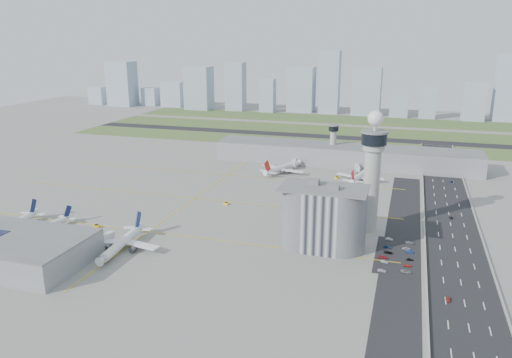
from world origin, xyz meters
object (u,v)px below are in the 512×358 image
(airplane_near_b, at_px, (45,223))
(tug_5, at_px, (337,177))
(tug_3, at_px, (226,203))
(control_tower, at_px, (372,167))
(admin_building, at_px, (323,218))
(jet_bridge_near_1, at_px, (41,239))
(car_lot_2, at_px, (383,257))
(car_lot_5, at_px, (389,239))
(tug_0, at_px, (47,230))
(car_lot_1, at_px, (384,261))
(tug_4, at_px, (303,181))
(car_lot_8, at_px, (410,259))
(car_lot_0, at_px, (382,270))
(airplane_near_c, at_px, (121,238))
(jet_bridge_far_0, at_px, (294,162))
(jet_bridge_far_1, at_px, (357,167))
(jet_bridge_near_2, at_px, (92,246))
(airplane_far_a, at_px, (283,164))
(car_lot_3, at_px, (388,252))
(tug_2, at_px, (96,226))
(car_hw_0, at_px, (448,299))
(car_lot_7, at_px, (407,266))
(car_lot_9, at_px, (409,252))
(tug_1, at_px, (83,235))
(car_hw_4, at_px, (429,161))
(car_lot_4, at_px, (388,247))
(secondary_tower, at_px, (333,141))
(airplane_near_a, at_px, (12,221))
(car_hw_1, at_px, (451,218))
(car_lot_6, at_px, (406,271))
(airplane_far_b, at_px, (361,172))
(car_lot_11, at_px, (410,243))
(car_hw_2, at_px, (452,182))

(airplane_near_b, relative_size, tug_5, 12.13)
(tug_3, bearing_deg, control_tower, 92.78)
(admin_building, xyz_separation_m, jet_bridge_near_1, (-134.99, -39.00, -12.45))
(car_lot_2, height_order, car_lot_5, car_lot_2)
(tug_0, relative_size, car_lot_1, 1.05)
(tug_4, xyz_separation_m, car_lot_8, (75.15, -113.09, -0.42))
(tug_3, height_order, car_lot_0, tug_3)
(airplane_near_c, relative_size, jet_bridge_far_0, 3.25)
(jet_bridge_far_1, height_order, tug_0, jet_bridge_far_1)
(jet_bridge_far_1, distance_m, tug_3, 127.51)
(airplane_near_b, height_order, tug_0, airplane_near_b)
(airplane_near_b, xyz_separation_m, jet_bridge_near_2, (39.37, -14.83, -2.06))
(airplane_far_a, bearing_deg, car_lot_3, -124.22)
(tug_2, height_order, car_hw_0, tug_2)
(control_tower, bearing_deg, car_lot_7, -62.82)
(airplane_near_b, relative_size, airplane_far_a, 0.78)
(airplane_near_c, distance_m, car_lot_9, 139.52)
(airplane_near_c, height_order, car_lot_5, airplane_near_c)
(tug_4, distance_m, car_lot_8, 135.78)
(tug_4, bearing_deg, tug_2, 76.31)
(tug_1, bearing_deg, car_hw_4, 81.35)
(airplane_far_a, height_order, car_lot_5, airplane_far_a)
(car_lot_4, height_order, car_hw_0, car_hw_0)
(secondary_tower, height_order, airplane_far_a, secondary_tower)
(tug_0, relative_size, car_lot_9, 0.91)
(tug_1, bearing_deg, car_lot_1, 34.80)
(jet_bridge_far_1, height_order, car_lot_7, jet_bridge_far_1)
(control_tower, distance_m, secondary_tower, 148.97)
(car_lot_1, bearing_deg, car_lot_7, -89.31)
(airplane_near_a, xyz_separation_m, car_hw_0, (218.14, -8.63, -5.31))
(car_lot_2, bearing_deg, car_hw_1, -30.17)
(airplane_near_c, xyz_separation_m, car_lot_8, (134.26, 29.95, -5.83))
(tug_4, relative_size, car_lot_6, 0.71)
(airplane_far_b, bearing_deg, car_lot_0, -159.02)
(car_lot_5, relative_size, car_hw_4, 1.00)
(car_lot_9, bearing_deg, airplane_far_a, 43.96)
(jet_bridge_near_2, bearing_deg, secondary_tower, -11.47)
(car_lot_1, relative_size, car_lot_11, 0.77)
(tug_0, bearing_deg, car_lot_4, -60.84)
(secondary_tower, bearing_deg, car_lot_3, -72.45)
(airplane_far_b, relative_size, jet_bridge_near_1, 2.97)
(tug_0, bearing_deg, airplane_near_b, 70.38)
(admin_building, xyz_separation_m, jet_bridge_far_0, (-49.99, 154.00, -12.45))
(car_hw_1, bearing_deg, car_hw_2, 77.13)
(car_lot_1, height_order, car_hw_4, car_hw_4)
(car_lot_2, bearing_deg, airplane_near_a, 93.96)
(airplane_far_b, bearing_deg, car_lot_1, -158.12)
(car_lot_6, height_order, car_hw_1, car_lot_6)
(jet_bridge_far_1, bearing_deg, car_hw_2, 68.90)
(airplane_far_b, bearing_deg, car_hw_2, -67.10)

